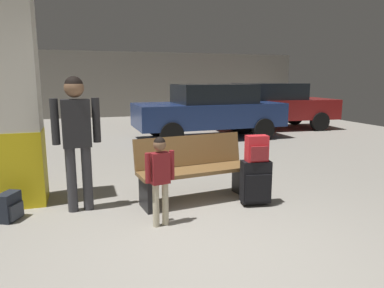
{
  "coord_description": "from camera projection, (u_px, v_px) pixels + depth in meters",
  "views": [
    {
      "loc": [
        -1.16,
        -2.91,
        1.68
      ],
      "look_at": [
        0.2,
        1.3,
        0.85
      ],
      "focal_mm": 33.02,
      "sensor_mm": 36.0,
      "label": 1
    }
  ],
  "objects": [
    {
      "name": "garage_back_wall",
      "position": [
        105.0,
        85.0,
        15.15
      ],
      "size": [
        18.0,
        0.12,
        2.8
      ],
      "primitive_type": "cube",
      "color": "gray",
      "rests_on": "ground_plane"
    },
    {
      "name": "bench",
      "position": [
        194.0,
        169.0,
        4.87
      ],
      "size": [
        1.65,
        0.71,
        0.89
      ],
      "color": "brown",
      "rests_on": "ground_plane"
    },
    {
      "name": "parked_car_near",
      "position": [
        210.0,
        110.0,
        9.89
      ],
      "size": [
        4.13,
        1.86,
        1.51
      ],
      "color": "navy",
      "rests_on": "ground_plane"
    },
    {
      "name": "structural_pillar",
      "position": [
        16.0,
        99.0,
        4.58
      ],
      "size": [
        0.57,
        0.57,
        2.85
      ],
      "color": "yellow",
      "rests_on": "ground_plane"
    },
    {
      "name": "ground_plane",
      "position": [
        142.0,
        165.0,
        7.13
      ],
      "size": [
        18.0,
        18.0,
        0.1
      ],
      "primitive_type": "cube",
      "color": "gray"
    },
    {
      "name": "adult",
      "position": [
        76.0,
        130.0,
        4.36
      ],
      "size": [
        0.58,
        0.24,
        1.7
      ],
      "color": "#38383D",
      "rests_on": "ground_plane"
    },
    {
      "name": "backpack_dark_floor",
      "position": [
        10.0,
        207.0,
        4.2
      ],
      "size": [
        0.28,
        0.32,
        0.34
      ],
      "color": "#1E232D",
      "rests_on": "ground_plane"
    },
    {
      "name": "parked_car_side",
      "position": [
        271.0,
        105.0,
        11.72
      ],
      "size": [
        4.22,
        2.05,
        1.51
      ],
      "color": "maroon",
      "rests_on": "ground_plane"
    },
    {
      "name": "backpack_bright",
      "position": [
        257.0,
        149.0,
        4.6
      ],
      "size": [
        0.3,
        0.22,
        0.34
      ],
      "color": "red",
      "rests_on": "suitcase"
    },
    {
      "name": "suitcase",
      "position": [
        256.0,
        182.0,
        4.69
      ],
      "size": [
        0.41,
        0.28,
        0.6
      ],
      "color": "black",
      "rests_on": "ground_plane"
    },
    {
      "name": "child",
      "position": [
        160.0,
        172.0,
        3.97
      ],
      "size": [
        0.35,
        0.2,
        1.04
      ],
      "color": "beige",
      "rests_on": "ground_plane"
    }
  ]
}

